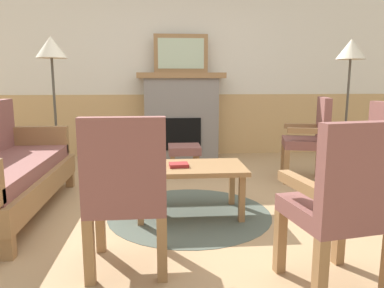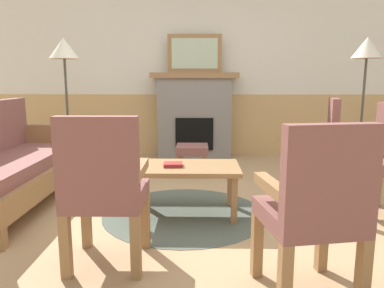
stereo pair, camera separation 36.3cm
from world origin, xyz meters
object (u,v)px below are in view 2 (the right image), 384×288
object	(u,v)px
armchair_by_window_left	(379,155)
armchair_front_center	(104,185)
floor_lamp_by_couch	(64,57)
fireplace	(195,115)
couch	(8,167)
book_on_table	(173,165)
floor_lamp_by_chairs	(367,57)
armchair_front_left	(315,205)
armchair_near_fireplace	(320,137)
footstool	(192,151)
framed_picture	(195,53)
coffee_table	(184,172)

from	to	relation	value
armchair_by_window_left	armchair_front_center	world-z (taller)	same
armchair_front_center	floor_lamp_by_couch	bearing A→B (deg)	114.01
fireplace	couch	world-z (taller)	fireplace
fireplace	book_on_table	bearing A→B (deg)	-93.56
floor_lamp_by_couch	floor_lamp_by_chairs	size ratio (longest dim) A/B	1.00
book_on_table	floor_lamp_by_couch	xyz separation A→B (m)	(-1.43, 1.47, 1.00)
armchair_by_window_left	armchair_front_left	xyz separation A→B (m)	(-0.95, -1.31, 0.00)
armchair_near_fireplace	armchair_by_window_left	xyz separation A→B (m)	(0.20, -0.96, 0.00)
armchair_front_center	book_on_table	bearing A→B (deg)	68.65
fireplace	couch	bearing A→B (deg)	-125.49
footstool	armchair_front_left	xyz separation A→B (m)	(0.69, -2.72, 0.25)
couch	armchair_by_window_left	world-z (taller)	same
framed_picture	armchair_front_left	bearing A→B (deg)	-79.75
armchair_front_center	floor_lamp_by_couch	size ratio (longest dim) A/B	0.58
framed_picture	armchair_by_window_left	bearing A→B (deg)	-56.14
book_on_table	floor_lamp_by_couch	size ratio (longest dim) A/B	0.10
armchair_front_left	armchair_front_center	size ratio (longest dim) A/B	1.00
couch	armchair_by_window_left	distance (m)	3.31
armchair_by_window_left	book_on_table	bearing A→B (deg)	-178.17
armchair_front_center	floor_lamp_by_chairs	xyz separation A→B (m)	(2.59, 2.37, 0.91)
framed_picture	coffee_table	bearing A→B (deg)	-91.37
fireplace	couch	size ratio (longest dim) A/B	0.72
fireplace	book_on_table	distance (m)	2.50
coffee_table	armchair_front_center	xyz separation A→B (m)	(-0.46, -0.95, 0.15)
book_on_table	armchair_front_left	bearing A→B (deg)	-56.47
armchair_by_window_left	floor_lamp_by_couch	xyz separation A→B (m)	(-3.21, 1.41, 0.91)
floor_lamp_by_chairs	armchair_front_left	bearing A→B (deg)	-117.31
framed_picture	armchair_front_left	xyz separation A→B (m)	(0.68, -3.74, -1.02)
book_on_table	armchair_by_window_left	xyz separation A→B (m)	(1.79, 0.06, 0.08)
armchair_by_window_left	floor_lamp_by_chairs	distance (m)	1.72
floor_lamp_by_couch	armchair_near_fireplace	bearing A→B (deg)	-8.56
armchair_near_fireplace	armchair_front_center	bearing A→B (deg)	-135.22
footstool	floor_lamp_by_chairs	distance (m)	2.39
footstool	framed_picture	bearing A→B (deg)	89.03
armchair_by_window_left	floor_lamp_by_chairs	size ratio (longest dim) A/B	0.58
armchair_front_center	floor_lamp_by_chairs	world-z (taller)	floor_lamp_by_chairs
couch	floor_lamp_by_couch	xyz separation A→B (m)	(0.10, 1.33, 1.05)
framed_picture	footstool	world-z (taller)	framed_picture
book_on_table	armchair_near_fireplace	distance (m)	1.89
armchair_near_fireplace	armchair_front_center	size ratio (longest dim) A/B	1.00
book_on_table	framed_picture	bearing A→B (deg)	86.44
fireplace	armchair_by_window_left	size ratio (longest dim) A/B	1.33
couch	book_on_table	size ratio (longest dim) A/B	11.16
framed_picture	armchair_near_fireplace	size ratio (longest dim) A/B	0.82
armchair_near_fireplace	floor_lamp_by_couch	xyz separation A→B (m)	(-3.02, 0.45, 0.91)
floor_lamp_by_couch	armchair_front_center	bearing A→B (deg)	-65.99
footstool	floor_lamp_by_chairs	xyz separation A→B (m)	(2.09, -0.02, 1.17)
fireplace	armchair_by_window_left	bearing A→B (deg)	-56.14
armchair_front_center	floor_lamp_by_chairs	distance (m)	3.62
footstool	armchair_front_center	distance (m)	2.45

